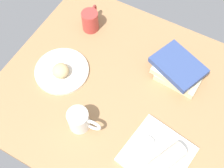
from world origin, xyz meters
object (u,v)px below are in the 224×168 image
(book_stack, at_px, (178,70))
(coffee_mug, at_px, (80,120))
(round_plate, at_px, (62,71))
(breakfast_wrap, at_px, (167,159))
(square_plate, at_px, (157,154))
(sauce_cup, at_px, (147,143))
(scone_pastry, at_px, (61,71))
(second_mug, at_px, (90,20))

(book_stack, height_order, coffee_mug, coffee_mug)
(round_plate, distance_m, breakfast_wrap, 0.58)
(square_plate, xyz_separation_m, sauce_cup, (0.05, -0.01, 0.02))
(square_plate, bearing_deg, sauce_cup, -14.68)
(scone_pastry, height_order, square_plate, scone_pastry)
(square_plate, distance_m, second_mug, 0.68)
(square_plate, bearing_deg, scone_pastry, -13.12)
(scone_pastry, relative_size, second_mug, 0.56)
(second_mug, bearing_deg, book_stack, 173.41)
(breakfast_wrap, relative_size, coffee_mug, 1.05)
(breakfast_wrap, bearing_deg, book_stack, 132.40)
(square_plate, height_order, sauce_cup, sauce_cup)
(round_plate, distance_m, second_mug, 0.28)
(scone_pastry, height_order, sauce_cup, scone_pastry)
(breakfast_wrap, distance_m, book_stack, 0.39)
(round_plate, height_order, second_mug, second_mug)
(round_plate, distance_m, coffee_mug, 0.27)
(breakfast_wrap, relative_size, second_mug, 1.09)
(book_stack, bearing_deg, scone_pastry, 28.89)
(book_stack, bearing_deg, round_plate, 26.63)
(round_plate, xyz_separation_m, scone_pastry, (-0.01, 0.02, 0.03))
(round_plate, xyz_separation_m, sauce_cup, (-0.47, 0.12, 0.02))
(sauce_cup, distance_m, book_stack, 0.35)
(breakfast_wrap, distance_m, coffee_mug, 0.36)
(square_plate, distance_m, coffee_mug, 0.32)
(scone_pastry, height_order, coffee_mug, coffee_mug)
(coffee_mug, bearing_deg, book_stack, -121.44)
(book_stack, distance_m, second_mug, 0.47)
(scone_pastry, distance_m, coffee_mug, 0.25)
(book_stack, bearing_deg, square_plate, 101.16)
(round_plate, height_order, book_stack, book_stack)
(round_plate, height_order, coffee_mug, coffee_mug)
(coffee_mug, relative_size, second_mug, 1.04)
(square_plate, relative_size, breakfast_wrap, 1.62)
(round_plate, bearing_deg, sauce_cup, 165.42)
(sauce_cup, relative_size, coffee_mug, 0.40)
(coffee_mug, xyz_separation_m, second_mug, (0.22, -0.45, 0.00))
(round_plate, relative_size, book_stack, 0.95)
(round_plate, xyz_separation_m, square_plate, (-0.52, 0.14, 0.00))
(sauce_cup, height_order, book_stack, book_stack)
(scone_pastry, relative_size, coffee_mug, 0.54)
(breakfast_wrap, xyz_separation_m, second_mug, (0.58, -0.42, 0.01))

